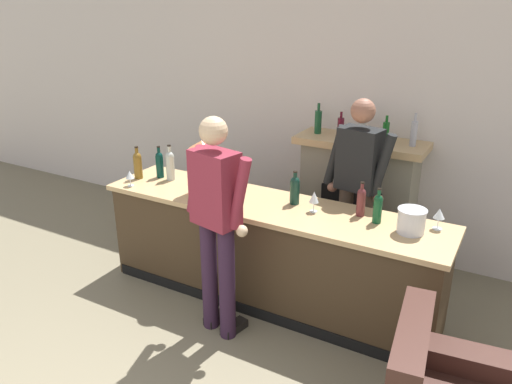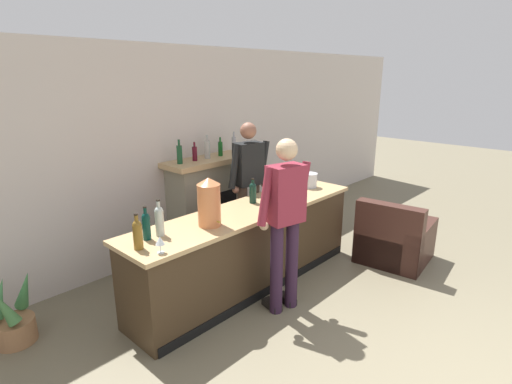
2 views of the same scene
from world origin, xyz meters
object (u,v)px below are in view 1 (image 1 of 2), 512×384
at_px(person_customer, 217,220).
at_px(copper_dispenser, 203,167).
at_px(wine_bottle_burgundy_dark, 361,201).
at_px(wine_bottle_riesling_slim, 170,164).
at_px(fireplace_stone, 357,198).
at_px(wine_bottle_merlot_tall, 295,189).
at_px(wine_glass_back_row, 439,214).
at_px(wine_bottle_rose_blush, 160,163).
at_px(wine_glass_front_left, 130,175).
at_px(wine_glass_front_right, 314,198).
at_px(person_bartender, 357,188).
at_px(wine_bottle_cabernet_heavy, 378,207).
at_px(wine_bottle_port_short, 138,164).
at_px(potted_plant_corner, 143,199).
at_px(ice_bucket_steel, 411,221).

bearing_deg(person_customer, copper_dispenser, 132.77).
bearing_deg(wine_bottle_burgundy_dark, wine_bottle_riesling_slim, -177.70).
xyz_separation_m(fireplace_stone, wine_bottle_merlot_tall, (-0.22, -1.06, 0.42)).
relative_size(fireplace_stone, wine_glass_back_row, 9.49).
bearing_deg(wine_bottle_rose_blush, wine_glass_front_left, -103.73).
xyz_separation_m(copper_dispenser, wine_bottle_merlot_tall, (0.82, 0.18, -0.11)).
relative_size(wine_bottle_rose_blush, wine_glass_front_right, 1.76).
height_order(copper_dispenser, wine_bottle_rose_blush, copper_dispenser).
height_order(copper_dispenser, wine_bottle_burgundy_dark, copper_dispenser).
xyz_separation_m(fireplace_stone, wine_glass_back_row, (0.94, -0.99, 0.40)).
xyz_separation_m(wine_glass_back_row, wine_glass_front_left, (-2.69, -0.44, -0.02)).
distance_m(person_bartender, wine_glass_front_right, 0.57).
relative_size(wine_bottle_cabernet_heavy, wine_glass_front_left, 1.92).
bearing_deg(person_bartender, wine_glass_back_row, -25.99).
xyz_separation_m(wine_bottle_port_short, wine_bottle_riesling_slim, (0.30, 0.12, 0.01)).
relative_size(fireplace_stone, potted_plant_corner, 2.25).
bearing_deg(person_customer, potted_plant_corner, 145.17).
height_order(copper_dispenser, wine_bottle_riesling_slim, copper_dispenser).
bearing_deg(wine_bottle_cabernet_heavy, wine_bottle_rose_blush, -179.97).
height_order(person_bartender, wine_glass_front_right, person_bartender).
distance_m(potted_plant_corner, wine_bottle_rose_blush, 1.50).
xyz_separation_m(person_bartender, wine_bottle_burgundy_dark, (0.17, -0.42, 0.06)).
bearing_deg(wine_glass_front_left, wine_bottle_rose_blush, 76.27).
distance_m(wine_bottle_cabernet_heavy, wine_glass_back_row, 0.45).
height_order(wine_bottle_cabernet_heavy, wine_bottle_riesling_slim, wine_bottle_riesling_slim).
xyz_separation_m(copper_dispenser, wine_bottle_burgundy_dark, (1.39, 0.22, -0.12)).
height_order(wine_bottle_rose_blush, wine_glass_back_row, wine_bottle_rose_blush).
bearing_deg(wine_glass_front_right, ice_bucket_steel, -0.02).
xyz_separation_m(fireplace_stone, ice_bucket_steel, (0.78, -1.15, 0.38)).
xyz_separation_m(copper_dispenser, wine_glass_front_left, (-0.70, -0.18, -0.14)).
bearing_deg(copper_dispenser, wine_bottle_merlot_tall, 12.56).
height_order(person_bartender, wine_glass_back_row, person_bartender).
height_order(person_customer, wine_glass_front_left, person_customer).
height_order(wine_bottle_merlot_tall, wine_glass_front_right, wine_bottle_merlot_tall).
bearing_deg(wine_bottle_merlot_tall, wine_bottle_burgundy_dark, 3.48).
bearing_deg(fireplace_stone, wine_bottle_rose_blush, -146.55).
relative_size(wine_glass_back_row, wine_glass_front_left, 1.13).
distance_m(fireplace_stone, wine_glass_front_left, 2.29).
xyz_separation_m(wine_bottle_burgundy_dark, wine_bottle_riesling_slim, (-1.87, -0.08, 0.03)).
distance_m(ice_bucket_steel, wine_bottle_burgundy_dark, 0.45).
relative_size(fireplace_stone, ice_bucket_steel, 7.41).
distance_m(person_customer, wine_glass_front_right, 0.84).
bearing_deg(wine_bottle_cabernet_heavy, wine_bottle_port_short, -176.84).
height_order(wine_bottle_rose_blush, wine_glass_front_left, wine_bottle_rose_blush).
bearing_deg(fireplace_stone, wine_bottle_merlot_tall, -101.85).
height_order(person_customer, wine_bottle_riesling_slim, person_customer).
distance_m(wine_bottle_riesling_slim, wine_glass_back_row, 2.47).
xyz_separation_m(wine_bottle_merlot_tall, wine_glass_front_right, (0.21, -0.08, -0.01)).
distance_m(potted_plant_corner, wine_bottle_merlot_tall, 2.66).
xyz_separation_m(potted_plant_corner, wine_bottle_merlot_tall, (2.42, -0.74, 0.84)).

